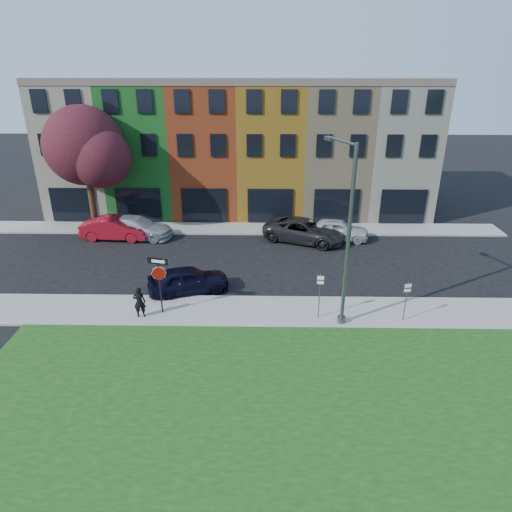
{
  "coord_description": "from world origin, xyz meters",
  "views": [
    {
      "loc": [
        -0.48,
        -16.96,
        11.92
      ],
      "look_at": [
        -0.86,
        4.0,
        2.68
      ],
      "focal_mm": 32.0,
      "sensor_mm": 36.0,
      "label": 1
    }
  ],
  "objects_px": {
    "sedan_near": "(188,280)",
    "street_lamp": "(346,238)",
    "stop_sign": "(159,274)",
    "man": "(139,302)"
  },
  "relations": [
    {
      "from": "man",
      "to": "street_lamp",
      "type": "relative_size",
      "value": 0.19
    },
    {
      "from": "stop_sign",
      "to": "man",
      "type": "xyz_separation_m",
      "value": [
        -0.99,
        -0.38,
        -1.32
      ]
    },
    {
      "from": "stop_sign",
      "to": "sedan_near",
      "type": "relative_size",
      "value": 0.64
    },
    {
      "from": "sedan_near",
      "to": "street_lamp",
      "type": "distance_m",
      "value": 9.09
    },
    {
      "from": "stop_sign",
      "to": "man",
      "type": "bearing_deg",
      "value": -145.82
    },
    {
      "from": "stop_sign",
      "to": "street_lamp",
      "type": "bearing_deg",
      "value": 9.4
    },
    {
      "from": "stop_sign",
      "to": "sedan_near",
      "type": "xyz_separation_m",
      "value": [
        0.97,
        2.39,
        -1.51
      ]
    },
    {
      "from": "man",
      "to": "street_lamp",
      "type": "xyz_separation_m",
      "value": [
        9.72,
        -0.17,
        3.5
      ]
    },
    {
      "from": "sedan_near",
      "to": "man",
      "type": "bearing_deg",
      "value": 127.31
    },
    {
      "from": "sedan_near",
      "to": "street_lamp",
      "type": "height_order",
      "value": "street_lamp"
    }
  ]
}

